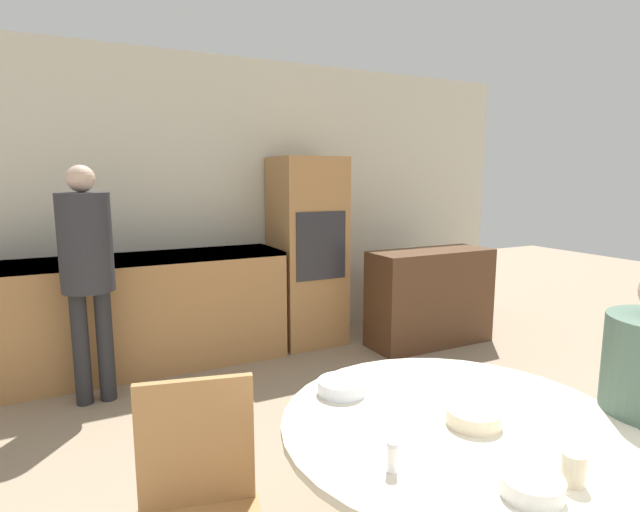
# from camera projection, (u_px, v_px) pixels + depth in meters

# --- Properties ---
(wall_back) EXTENTS (6.14, 0.05, 2.60)m
(wall_back) POSITION_uv_depth(u_px,v_px,m) (231.00, 204.00, 4.59)
(wall_back) COLOR beige
(wall_back) RESTS_ON ground_plane
(kitchen_counter) EXTENTS (2.49, 0.60, 0.92)m
(kitchen_counter) POSITION_uv_depth(u_px,v_px,m) (128.00, 313.00, 3.98)
(kitchen_counter) COLOR #AD7A47
(kitchen_counter) RESTS_ON ground_plane
(oven_unit) EXTENTS (0.60, 0.59, 1.72)m
(oven_unit) POSITION_uv_depth(u_px,v_px,m) (307.00, 251.00, 4.63)
(oven_unit) COLOR #AD7A47
(oven_unit) RESTS_ON ground_plane
(sideboard) EXTENTS (1.17, 0.45, 0.88)m
(sideboard) POSITION_uv_depth(u_px,v_px,m) (430.00, 297.00, 4.63)
(sideboard) COLOR #51331E
(sideboard) RESTS_ON ground_plane
(dining_table) EXTENTS (1.16, 1.16, 0.75)m
(dining_table) POSITION_uv_depth(u_px,v_px,m) (452.00, 477.00, 1.69)
(dining_table) COLOR #51331E
(dining_table) RESTS_ON ground_plane
(chair_far_left) EXTENTS (0.48, 0.48, 0.91)m
(chair_far_left) POSITION_uv_depth(u_px,v_px,m) (198.00, 508.00, 1.58)
(chair_far_left) COLOR #AD7A47
(chair_far_left) RESTS_ON ground_plane
(person_standing) EXTENTS (0.34, 0.34, 1.63)m
(person_standing) POSITION_uv_depth(u_px,v_px,m) (87.00, 259.00, 3.32)
(person_standing) COLOR #262628
(person_standing) RESTS_ON ground_plane
(cup) EXTENTS (0.06, 0.06, 0.09)m
(cup) POSITION_uv_depth(u_px,v_px,m) (573.00, 469.00, 1.31)
(cup) COLOR beige
(cup) RESTS_ON dining_table
(bowl_near) EXTENTS (0.18, 0.18, 0.05)m
(bowl_near) POSITION_uv_depth(u_px,v_px,m) (474.00, 417.00, 1.63)
(bowl_near) COLOR beige
(bowl_near) RESTS_ON dining_table
(bowl_centre) EXTENTS (0.16, 0.16, 0.05)m
(bowl_centre) POSITION_uv_depth(u_px,v_px,m) (532.00, 486.00, 1.27)
(bowl_centre) COLOR white
(bowl_centre) RESTS_ON dining_table
(bowl_far) EXTENTS (0.18, 0.18, 0.05)m
(bowl_far) POSITION_uv_depth(u_px,v_px,m) (341.00, 387.00, 1.86)
(bowl_far) COLOR silver
(bowl_far) RESTS_ON dining_table
(salt_shaker) EXTENTS (0.03, 0.03, 0.09)m
(salt_shaker) POSITION_uv_depth(u_px,v_px,m) (393.00, 457.00, 1.36)
(salt_shaker) COLOR white
(salt_shaker) RESTS_ON dining_table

